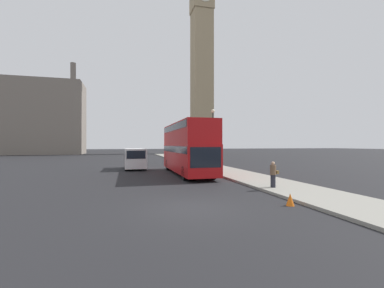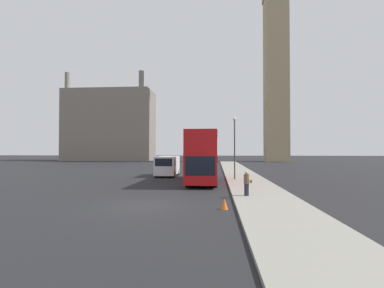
{
  "view_description": "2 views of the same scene",
  "coord_description": "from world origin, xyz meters",
  "px_view_note": "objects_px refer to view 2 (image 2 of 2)",
  "views": [
    {
      "loc": [
        -2.63,
        -10.55,
        2.7
      ],
      "look_at": [
        3.35,
        12.56,
        2.75
      ],
      "focal_mm": 24.0,
      "sensor_mm": 36.0,
      "label": 1
    },
    {
      "loc": [
        3.99,
        -15.87,
        2.98
      ],
      "look_at": [
        1.08,
        20.17,
        3.73
      ],
      "focal_mm": 28.0,
      "sensor_mm": 36.0,
      "label": 2
    }
  ],
  "objects_px": {
    "clock_tower": "(276,39)",
    "red_double_decker_bus": "(203,155)",
    "street_lamp": "(235,139)",
    "white_van": "(167,165)",
    "pedestrian": "(247,183)"
  },
  "relations": [
    {
      "from": "clock_tower",
      "to": "red_double_decker_bus",
      "type": "xyz_separation_m",
      "value": [
        -17.05,
        -52.15,
        -29.85
      ]
    },
    {
      "from": "street_lamp",
      "to": "white_van",
      "type": "bearing_deg",
      "value": 148.15
    },
    {
      "from": "clock_tower",
      "to": "pedestrian",
      "type": "xyz_separation_m",
      "value": [
        -13.95,
        -61.36,
        -31.49
      ]
    },
    {
      "from": "clock_tower",
      "to": "white_van",
      "type": "relative_size",
      "value": 12.13
    },
    {
      "from": "red_double_decker_bus",
      "to": "street_lamp",
      "type": "relative_size",
      "value": 1.88
    },
    {
      "from": "white_van",
      "to": "clock_tower",
      "type": "bearing_deg",
      "value": 65.04
    },
    {
      "from": "white_van",
      "to": "pedestrian",
      "type": "bearing_deg",
      "value": -63.78
    },
    {
      "from": "pedestrian",
      "to": "white_van",
      "type": "bearing_deg",
      "value": 116.22
    },
    {
      "from": "red_double_decker_bus",
      "to": "pedestrian",
      "type": "relative_size",
      "value": 7.43
    },
    {
      "from": "street_lamp",
      "to": "clock_tower",
      "type": "bearing_deg",
      "value": 74.52
    },
    {
      "from": "clock_tower",
      "to": "street_lamp",
      "type": "relative_size",
      "value": 10.4
    },
    {
      "from": "clock_tower",
      "to": "pedestrian",
      "type": "bearing_deg",
      "value": -102.81
    },
    {
      "from": "white_van",
      "to": "pedestrian",
      "type": "height_order",
      "value": "white_van"
    },
    {
      "from": "clock_tower",
      "to": "pedestrian",
      "type": "height_order",
      "value": "clock_tower"
    },
    {
      "from": "pedestrian",
      "to": "red_double_decker_bus",
      "type": "bearing_deg",
      "value": 108.6
    }
  ]
}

